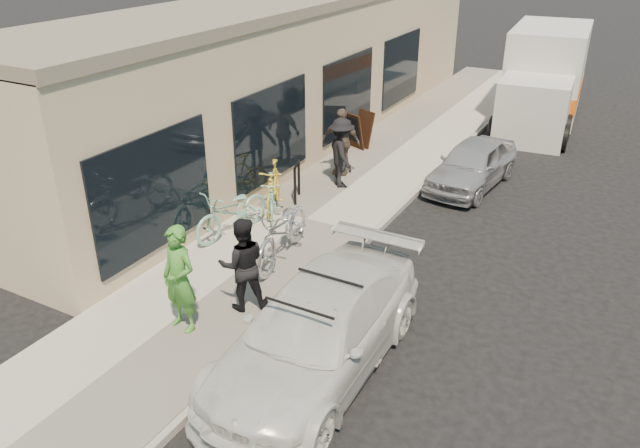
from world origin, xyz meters
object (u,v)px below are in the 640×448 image
at_px(bike_rack, 297,178).
at_px(woman_rider, 179,279).
at_px(cruiser_bike_b, 232,212).
at_px(bystander_a, 342,153).
at_px(tandem_bike, 283,231).
at_px(moving_truck, 543,81).
at_px(bystander_b, 341,141).
at_px(cruiser_bike_c, 273,187).
at_px(cruiser_bike_a, 271,197).
at_px(sedan_white, 317,331).
at_px(sedan_silver, 472,164).
at_px(sandwich_board, 359,130).
at_px(man_standing, 243,264).

distance_m(bike_rack, woman_rider, 5.38).
distance_m(cruiser_bike_b, bystander_a, 3.55).
bearing_deg(tandem_bike, moving_truck, 70.13).
bearing_deg(bystander_b, bike_rack, -99.61).
xyz_separation_m(tandem_bike, cruiser_bike_c, (-1.42, 1.88, -0.06)).
height_order(cruiser_bike_a, bystander_a, bystander_a).
bearing_deg(cruiser_bike_c, woman_rider, -99.42).
height_order(moving_truck, tandem_bike, moving_truck).
distance_m(sedan_white, bystander_a, 6.85).
distance_m(bike_rack, cruiser_bike_a, 1.05).
xyz_separation_m(cruiser_bike_a, bystander_a, (0.55, 2.31, 0.39)).
height_order(bike_rack, bystander_b, bystander_b).
distance_m(tandem_bike, cruiser_bike_a, 1.97).
bearing_deg(cruiser_bike_b, woman_rider, -57.96).
bearing_deg(woman_rider, bystander_a, 102.37).
xyz_separation_m(cruiser_bike_a, bystander_b, (0.16, 3.05, 0.40)).
relative_size(tandem_bike, cruiser_bike_a, 1.48).
bearing_deg(moving_truck, woman_rider, -104.67).
bearing_deg(sedan_white, sedan_silver, 89.60).
bearing_deg(cruiser_bike_a, tandem_bike, -83.35).
relative_size(sedan_white, cruiser_bike_c, 2.65).
distance_m(woman_rider, cruiser_bike_b, 3.36).
xyz_separation_m(sandwich_board, cruiser_bike_a, (0.30, -5.08, -0.07)).
height_order(bike_rack, tandem_bike, tandem_bike).
relative_size(moving_truck, cruiser_bike_a, 4.05).
xyz_separation_m(sandwich_board, cruiser_bike_c, (0.13, -4.72, 0.00)).
height_order(sedan_white, man_standing, man_standing).
bearing_deg(tandem_bike, man_standing, -89.36).
bearing_deg(moving_truck, bystander_a, -114.61).
xyz_separation_m(sandwich_board, moving_truck, (3.91, 5.79, 0.65)).
xyz_separation_m(woman_rider, cruiser_bike_c, (-1.20, 4.59, -0.37)).
height_order(man_standing, cruiser_bike_c, man_standing).
bearing_deg(bike_rack, woman_rider, -79.36).
bearing_deg(bystander_a, tandem_bike, 145.10).
xyz_separation_m(sedan_white, tandem_bike, (-2.08, 2.42, 0.07)).
bearing_deg(sedan_white, moving_truck, 88.20).
bearing_deg(cruiser_bike_a, cruiser_bike_b, -134.31).
xyz_separation_m(sandwich_board, bystander_a, (0.86, -2.77, 0.33)).
bearing_deg(cruiser_bike_c, sedan_silver, 23.71).
height_order(moving_truck, woman_rider, moving_truck).
height_order(cruiser_bike_b, bystander_b, bystander_b).
height_order(sandwich_board, cruiser_bike_c, cruiser_bike_c).
distance_m(sedan_silver, cruiser_bike_b, 6.37).
relative_size(woman_rider, bystander_b, 1.05).
xyz_separation_m(bystander_a, bystander_b, (-0.40, 0.75, 0.00)).
height_order(moving_truck, cruiser_bike_b, moving_truck).
xyz_separation_m(man_standing, bystander_a, (-1.00, 5.58, 0.03)).
distance_m(sandwich_board, cruiser_bike_b, 6.22).
distance_m(tandem_bike, cruiser_bike_b, 1.53).
height_order(man_standing, bystander_b, bystander_b).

